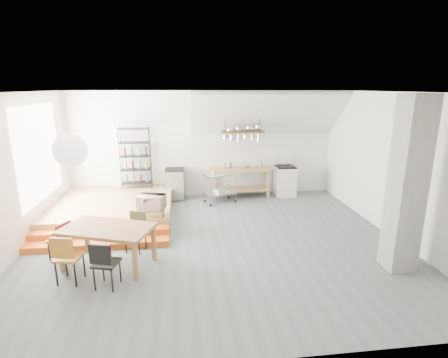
{
  "coord_description": "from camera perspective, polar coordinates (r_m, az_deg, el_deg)",
  "views": [
    {
      "loc": [
        -0.68,
        -7.03,
        3.3
      ],
      "look_at": [
        0.3,
        0.8,
        1.21
      ],
      "focal_mm": 28.0,
      "sensor_mm": 36.0,
      "label": 1
    }
  ],
  "objects": [
    {
      "name": "floor",
      "position": [
        7.79,
        -1.46,
        -10.24
      ],
      "size": [
        8.0,
        8.0,
        0.0
      ],
      "primitive_type": "plane",
      "color": "slate",
      "rests_on": "ground"
    },
    {
      "name": "wall_back",
      "position": [
        10.69,
        -3.39,
        5.64
      ],
      "size": [
        8.0,
        0.04,
        3.2
      ],
      "primitive_type": "cube",
      "color": "silver",
      "rests_on": "ground"
    },
    {
      "name": "wall_left",
      "position": [
        7.96,
        -31.56,
        0.25
      ],
      "size": [
        0.04,
        7.0,
        3.2
      ],
      "primitive_type": "cube",
      "color": "silver",
      "rests_on": "ground"
    },
    {
      "name": "wall_right",
      "position": [
        8.61,
        26.0,
        1.92
      ],
      "size": [
        0.04,
        7.0,
        3.2
      ],
      "primitive_type": "cube",
      "color": "silver",
      "rests_on": "ground"
    },
    {
      "name": "ceiling",
      "position": [
        7.06,
        -1.63,
        14.0
      ],
      "size": [
        8.0,
        7.0,
        0.02
      ],
      "primitive_type": "cube",
      "color": "white",
      "rests_on": "wall_back"
    },
    {
      "name": "slope_ceiling",
      "position": [
        10.26,
        7.01,
        10.52
      ],
      "size": [
        4.4,
        1.44,
        1.32
      ],
      "primitive_type": "cube",
      "rotation": [
        -0.73,
        0.0,
        0.0
      ],
      "color": "white",
      "rests_on": "wall_back"
    },
    {
      "name": "window_pane",
      "position": [
        9.27,
        -27.93,
        3.77
      ],
      "size": [
        0.02,
        2.5,
        2.2
      ],
      "primitive_type": "cube",
      "color": "white",
      "rests_on": "wall_left"
    },
    {
      "name": "platform",
      "position": [
        9.72,
        -17.57,
        -4.51
      ],
      "size": [
        3.0,
        3.0,
        0.4
      ],
      "primitive_type": "cube",
      "color": "#9F7D4F",
      "rests_on": "ground"
    },
    {
      "name": "step_lower",
      "position": [
        7.99,
        -19.92,
        -9.99
      ],
      "size": [
        3.0,
        0.35,
        0.13
      ],
      "primitive_type": "cube",
      "color": "#D75C19",
      "rests_on": "ground"
    },
    {
      "name": "step_upper",
      "position": [
        8.28,
        -19.45,
        -8.57
      ],
      "size": [
        3.0,
        0.35,
        0.27
      ],
      "primitive_type": "cube",
      "color": "#D75C19",
      "rests_on": "ground"
    },
    {
      "name": "concrete_column",
      "position": [
        7.02,
        27.72,
        -0.93
      ],
      "size": [
        0.5,
        0.5,
        3.2
      ],
      "primitive_type": "cube",
      "color": "slate",
      "rests_on": "ground"
    },
    {
      "name": "kitchen_counter",
      "position": [
        10.67,
        2.72,
        0.29
      ],
      "size": [
        1.8,
        0.6,
        0.91
      ],
      "color": "#9F7D4F",
      "rests_on": "ground"
    },
    {
      "name": "stove",
      "position": [
        11.04,
        9.89,
        -0.21
      ],
      "size": [
        0.6,
        0.6,
        1.18
      ],
      "color": "white",
      "rests_on": "ground"
    },
    {
      "name": "pot_rack",
      "position": [
        10.2,
        3.18,
        7.34
      ],
      "size": [
        1.2,
        0.5,
        1.43
      ],
      "color": "#41281A",
      "rests_on": "ceiling"
    },
    {
      "name": "wire_shelving",
      "position": [
        10.5,
        -14.23,
        3.53
      ],
      "size": [
        0.88,
        0.38,
        1.8
      ],
      "color": "black",
      "rests_on": "platform"
    },
    {
      "name": "microwave_shelf",
      "position": [
        8.28,
        -11.73,
        -4.92
      ],
      "size": [
        0.6,
        0.4,
        0.16
      ],
      "color": "#9F7D4F",
      "rests_on": "platform"
    },
    {
      "name": "paper_lantern",
      "position": [
        6.84,
        -23.82,
        4.3
      ],
      "size": [
        0.6,
        0.6,
        0.6
      ],
      "primitive_type": "sphere",
      "color": "white",
      "rests_on": "ceiling"
    },
    {
      "name": "dining_table",
      "position": [
        6.91,
        -18.49,
        -8.14
      ],
      "size": [
        1.85,
        1.43,
        0.78
      ],
      "rotation": [
        0.0,
        0.0,
        -0.36
      ],
      "color": "#965F36",
      "rests_on": "ground"
    },
    {
      "name": "chair_mustard",
      "position": [
        6.62,
        -24.36,
        -11.26
      ],
      "size": [
        0.48,
        0.48,
        0.9
      ],
      "rotation": [
        0.0,
        0.0,
        2.95
      ],
      "color": "#B7741F",
      "rests_on": "ground"
    },
    {
      "name": "chair_black",
      "position": [
        6.25,
        -19.0,
        -12.58
      ],
      "size": [
        0.48,
        0.48,
        0.85
      ],
      "rotation": [
        0.0,
        0.0,
        2.88
      ],
      "color": "black",
      "rests_on": "ground"
    },
    {
      "name": "chair_olive",
      "position": [
        7.48,
        -14.09,
        -7.75
      ],
      "size": [
        0.48,
        0.48,
        0.82
      ],
      "rotation": [
        0.0,
        0.0,
        -0.35
      ],
      "color": "#52602D",
      "rests_on": "ground"
    },
    {
      "name": "chair_red",
      "position": [
        7.54,
        -25.03,
        -8.65
      ],
      "size": [
        0.5,
        0.5,
        0.79
      ],
      "rotation": [
        0.0,
        0.0,
        -2.13
      ],
      "color": "#AB3118",
      "rests_on": "ground"
    },
    {
      "name": "rolling_cart",
      "position": [
        10.17,
        -0.69,
        -0.83
      ],
      "size": [
        0.98,
        0.75,
        0.86
      ],
      "rotation": [
        0.0,
        0.0,
        0.36
      ],
      "color": "silver",
      "rests_on": "ground"
    },
    {
      "name": "mini_fridge",
      "position": [
        10.62,
        -8.0,
        -0.81
      ],
      "size": [
        0.55,
        0.55,
        0.93
      ],
      "primitive_type": "cube",
      "color": "black",
      "rests_on": "ground"
    },
    {
      "name": "microwave",
      "position": [
        8.22,
        -11.79,
        -3.7
      ],
      "size": [
        0.7,
        0.57,
        0.33
      ],
      "primitive_type": "imported",
      "rotation": [
        0.0,
        0.0,
        -0.29
      ],
      "color": "beige",
      "rests_on": "microwave_shelf"
    },
    {
      "name": "bowl",
      "position": [
        10.59,
        3.88,
        1.88
      ],
      "size": [
        0.24,
        0.24,
        0.05
      ],
      "primitive_type": "imported",
      "rotation": [
        0.0,
        0.0,
        -0.13
      ],
      "color": "silver",
      "rests_on": "kitchen_counter"
    }
  ]
}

